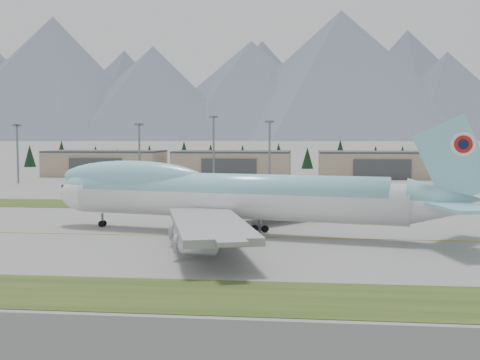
# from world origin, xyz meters

# --- Properties ---
(ground) EXTENTS (7000.00, 7000.00, 0.00)m
(ground) POSITION_xyz_m (0.00, 0.00, 0.00)
(ground) COLOR slate
(ground) RESTS_ON ground
(grass_strip_near) EXTENTS (400.00, 14.00, 0.08)m
(grass_strip_near) POSITION_xyz_m (0.00, -38.00, 0.00)
(grass_strip_near) COLOR #2A4117
(grass_strip_near) RESTS_ON ground
(grass_strip_far) EXTENTS (400.00, 18.00, 0.08)m
(grass_strip_far) POSITION_xyz_m (0.00, 45.00, 0.00)
(grass_strip_far) COLOR #2A4117
(grass_strip_far) RESTS_ON ground
(taxiway_line_main) EXTENTS (400.00, 0.40, 0.02)m
(taxiway_line_main) POSITION_xyz_m (0.00, 0.00, 0.00)
(taxiway_line_main) COLOR gold
(taxiway_line_main) RESTS_ON ground
(boeing_747_freighter) EXTENTS (78.58, 66.05, 20.62)m
(boeing_747_freighter) POSITION_xyz_m (2.27, 3.23, 6.80)
(boeing_747_freighter) COLOR white
(boeing_747_freighter) RESTS_ON ground
(hangar_left) EXTENTS (48.00, 26.60, 10.80)m
(hangar_left) POSITION_xyz_m (-70.00, 149.90, 5.39)
(hangar_left) COLOR tan
(hangar_left) RESTS_ON ground
(hangar_center) EXTENTS (48.00, 26.60, 10.80)m
(hangar_center) POSITION_xyz_m (-15.00, 149.90, 5.39)
(hangar_center) COLOR tan
(hangar_center) RESTS_ON ground
(hangar_right) EXTENTS (48.00, 26.60, 10.80)m
(hangar_right) POSITION_xyz_m (45.00, 149.90, 5.39)
(hangar_right) COLOR tan
(hangar_right) RESTS_ON ground
(floodlight_masts) EXTENTS (172.31, 8.10, 24.48)m
(floodlight_masts) POSITION_xyz_m (-11.50, 109.66, 15.93)
(floodlight_masts) COLOR slate
(floodlight_masts) RESTS_ON ground
(service_vehicle_a) EXTENTS (1.82, 3.86, 1.28)m
(service_vehicle_a) POSITION_xyz_m (-22.10, 122.94, 0.00)
(service_vehicle_a) COLOR white
(service_vehicle_a) RESTS_ON ground
(service_vehicle_b) EXTENTS (3.87, 1.88, 1.22)m
(service_vehicle_b) POSITION_xyz_m (28.24, 115.06, 0.00)
(service_vehicle_b) COLOR #B2852C
(service_vehicle_b) RESTS_ON ground
(service_vehicle_c) EXTENTS (2.48, 4.81, 1.33)m
(service_vehicle_c) POSITION_xyz_m (64.44, 130.55, 0.00)
(service_vehicle_c) COLOR #B9BABE
(service_vehicle_c) RESTS_ON ground
(conifer_belt) EXTENTS (277.08, 16.07, 15.88)m
(conifer_belt) POSITION_xyz_m (2.10, 212.70, 6.66)
(conifer_belt) COLOR black
(conifer_belt) RESTS_ON ground
(mountain_ridge_front) EXTENTS (4231.39, 1197.21, 500.85)m
(mountain_ridge_front) POSITION_xyz_m (-6.14, 2221.64, 220.33)
(mountain_ridge_front) COLOR #525B6D
(mountain_ridge_front) RESTS_ON ground
(mountain_ridge_rear) EXTENTS (4498.46, 1049.37, 524.69)m
(mountain_ridge_rear) POSITION_xyz_m (305.61, 2900.00, 258.39)
(mountain_ridge_rear) COLOR #525B6D
(mountain_ridge_rear) RESTS_ON ground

